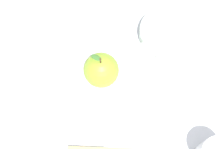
% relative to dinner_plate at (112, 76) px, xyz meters
% --- Properties ---
extents(ground_plane, '(2.40, 2.40, 0.00)m').
position_rel_dinner_plate_xyz_m(ground_plane, '(-0.02, 0.02, -0.01)').
color(ground_plane, silver).
extents(dinner_plate, '(0.22, 0.22, 0.02)m').
position_rel_dinner_plate_xyz_m(dinner_plate, '(0.00, 0.00, 0.00)').
color(dinner_plate, white).
rests_on(dinner_plate, ground_plane).
extents(apple, '(0.08, 0.08, 0.09)m').
position_rel_dinner_plate_xyz_m(apple, '(0.02, 0.01, 0.05)').
color(apple, '#8CB22D').
rests_on(apple, dinner_plate).
extents(side_bowl, '(0.14, 0.14, 0.03)m').
position_rel_dinner_plate_xyz_m(side_bowl, '(-0.06, -0.16, 0.01)').
color(side_bowl, '#B2C6B2').
rests_on(side_bowl, ground_plane).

